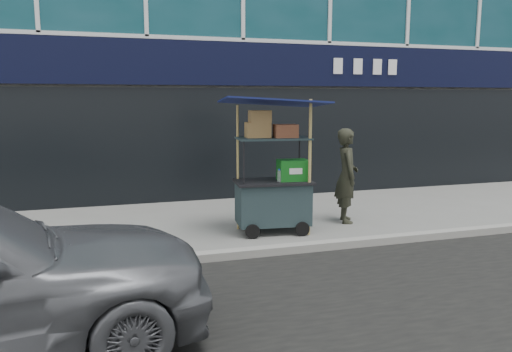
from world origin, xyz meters
name	(u,v)px	position (x,y,z in m)	size (l,w,h in m)	color
ground	(315,246)	(0.00, 0.00, 0.00)	(80.00, 80.00, 0.00)	slate
curb	(321,246)	(0.00, -0.20, 0.06)	(80.00, 0.18, 0.12)	gray
vendor_cart	(274,185)	(-0.32, 0.96, 0.78)	(1.74, 1.31, 2.21)	black
vendor_man	(347,176)	(1.14, 1.23, 0.83)	(0.61, 0.40, 1.66)	#292A1F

